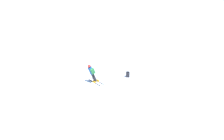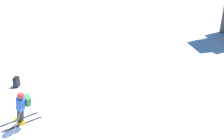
# 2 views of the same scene
# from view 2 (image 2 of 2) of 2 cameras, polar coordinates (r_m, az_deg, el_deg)

# --- Properties ---
(ground_plane) EXTENTS (300.00, 300.00, 0.00)m
(ground_plane) POSITION_cam_2_polar(r_m,az_deg,el_deg) (12.59, -16.29, -10.14)
(ground_plane) COLOR white
(skier) EXTENTS (1.24, 1.70, 1.70)m
(skier) POSITION_cam_2_polar(r_m,az_deg,el_deg) (12.11, -16.27, -6.42)
(skier) COLOR black
(skier) RESTS_ON ground
(spare_backpack) EXTENTS (0.37, 0.34, 0.50)m
(spare_backpack) POSITION_cam_2_polar(r_m,az_deg,el_deg) (15.19, -17.07, -2.10)
(spare_backpack) COLOR black
(spare_backpack) RESTS_ON ground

